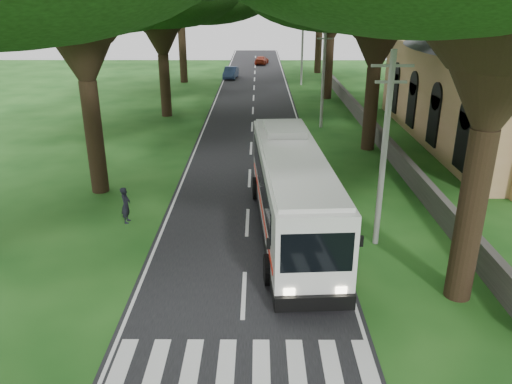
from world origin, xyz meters
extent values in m
plane|color=#144112|center=(0.00, 0.00, 0.00)|extent=(140.00, 140.00, 0.00)
cube|color=black|center=(0.00, 25.00, 0.01)|extent=(8.00, 120.00, 0.04)
cube|color=silver|center=(0.00, -2.00, 0.00)|extent=(8.00, 3.00, 0.01)
cube|color=#383533|center=(9.00, 24.00, 0.60)|extent=(0.35, 50.00, 1.20)
cube|color=tan|center=(18.00, 22.00, 3.20)|extent=(12.00, 22.00, 6.40)
cylinder|color=gray|center=(5.50, 6.00, 4.00)|extent=(0.24, 0.24, 8.00)
cube|color=gray|center=(5.50, 6.00, 7.40)|extent=(1.60, 0.10, 0.10)
cube|color=gray|center=(5.50, 6.00, 6.80)|extent=(1.20, 0.10, 0.10)
cylinder|color=gray|center=(5.50, 26.00, 4.00)|extent=(0.24, 0.24, 8.00)
cube|color=gray|center=(5.50, 26.00, 7.40)|extent=(1.60, 0.10, 0.10)
cube|color=gray|center=(5.50, 26.00, 6.80)|extent=(1.20, 0.10, 0.10)
cylinder|color=gray|center=(5.50, 46.00, 4.00)|extent=(0.24, 0.24, 8.00)
cube|color=gray|center=(5.50, 46.00, 7.40)|extent=(1.60, 0.10, 0.10)
cube|color=gray|center=(5.50, 46.00, 6.80)|extent=(1.20, 0.10, 0.10)
cylinder|color=black|center=(-8.00, 12.00, 2.95)|extent=(0.90, 0.90, 5.89)
cone|color=black|center=(-8.00, 12.00, 7.79)|extent=(3.20, 3.20, 3.80)
cylinder|color=black|center=(-7.50, 30.00, 2.60)|extent=(0.90, 0.90, 5.19)
cone|color=black|center=(-7.50, 30.00, 7.09)|extent=(3.20, 3.20, 3.80)
cylinder|color=black|center=(-8.50, 48.00, 3.15)|extent=(0.90, 0.90, 6.29)
cone|color=black|center=(-8.50, 48.00, 8.19)|extent=(3.20, 3.20, 3.80)
cylinder|color=black|center=(7.50, 2.00, 3.01)|extent=(0.90, 0.90, 6.01)
cone|color=black|center=(7.50, 2.00, 7.91)|extent=(3.20, 3.20, 3.80)
cylinder|color=black|center=(8.00, 20.00, 2.75)|extent=(0.90, 0.90, 5.49)
cone|color=black|center=(8.00, 20.00, 7.39)|extent=(3.20, 3.20, 3.80)
cylinder|color=black|center=(7.50, 38.00, 2.91)|extent=(0.90, 0.90, 5.82)
cone|color=black|center=(7.50, 38.00, 7.72)|extent=(3.20, 3.20, 3.80)
cylinder|color=black|center=(8.50, 56.00, 3.12)|extent=(0.90, 0.90, 6.23)
cone|color=black|center=(8.50, 56.00, 8.13)|extent=(3.20, 3.20, 3.80)
cube|color=white|center=(1.96, 7.04, 2.02)|extent=(3.40, 12.75, 3.10)
cube|color=black|center=(1.94, 7.35, 2.47)|extent=(3.32, 10.45, 1.16)
cube|color=black|center=(1.96, 7.04, 0.53)|extent=(3.44, 12.79, 0.37)
cube|color=#B31A0B|center=(1.96, 7.04, 1.31)|extent=(3.37, 11.49, 0.19)
cube|color=white|center=(1.96, 7.04, 3.64)|extent=(3.15, 12.11, 0.19)
cylinder|color=black|center=(0.90, 2.76, 0.58)|extent=(0.44, 1.18, 1.16)
cylinder|color=black|center=(3.53, 2.92, 0.58)|extent=(0.44, 1.18, 1.16)
cylinder|color=black|center=(0.40, 10.94, 0.58)|extent=(0.44, 1.18, 1.16)
cylinder|color=black|center=(3.02, 11.10, 0.58)|extent=(0.44, 1.18, 1.16)
imported|color=navy|center=(-3.00, 50.83, 0.73)|extent=(1.86, 4.39, 1.41)
imported|color=maroon|center=(0.96, 64.68, 0.63)|extent=(2.37, 4.39, 1.21)
imported|color=black|center=(-5.59, 8.05, 0.86)|extent=(0.42, 0.63, 1.72)
camera|label=1|loc=(0.51, -13.00, 9.86)|focal=35.00mm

